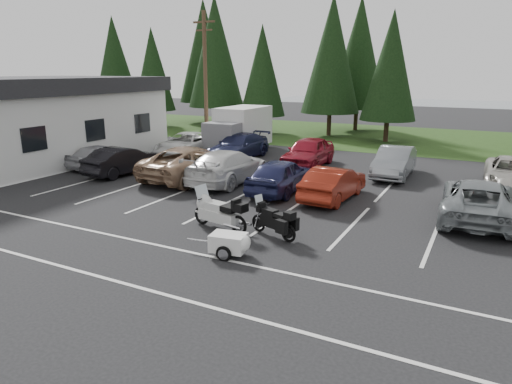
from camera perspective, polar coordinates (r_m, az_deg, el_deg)
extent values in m
plane|color=black|center=(16.56, 0.10, -3.70)|extent=(120.00, 120.00, 0.00)
cube|color=#1D3310|center=(38.98, 16.60, 6.54)|extent=(80.00, 16.00, 0.01)
cube|color=slate|center=(69.22, 24.99, 9.20)|extent=(70.00, 50.00, 0.02)
cylinder|color=#473321|center=(31.13, -6.32, 13.40)|extent=(0.26, 0.26, 9.00)
cube|color=#473321|center=(31.27, -6.53, 20.38)|extent=(1.60, 0.12, 0.12)
cube|color=#473321|center=(31.22, -6.51, 19.47)|extent=(1.20, 0.10, 0.10)
cube|color=silver|center=(18.27, 2.98, -1.90)|extent=(32.00, 16.00, 0.01)
cylinder|color=#332316|center=(50.82, -16.82, 9.77)|extent=(0.36, 0.36, 2.50)
cone|color=black|center=(50.67, -17.26, 15.39)|extent=(4.58, 4.58, 8.84)
cylinder|color=#332316|center=(45.88, -12.45, 9.34)|extent=(0.36, 0.36, 2.16)
cone|color=black|center=(45.68, -12.77, 14.74)|extent=(3.96, 3.96, 7.65)
cylinder|color=#332316|center=(43.62, -4.94, 9.77)|extent=(0.36, 0.36, 2.78)
cone|color=black|center=(43.48, -5.11, 17.10)|extent=(5.10, 5.10, 9.86)
cylinder|color=#332316|center=(39.75, 0.79, 8.84)|extent=(0.36, 0.36, 2.11)
cone|color=black|center=(39.52, 0.81, 14.94)|extent=(3.87, 3.87, 7.48)
cylinder|color=#332316|center=(39.01, 9.13, 8.91)|extent=(0.36, 0.36, 2.62)
cone|color=black|center=(38.83, 9.46, 16.60)|extent=(4.80, 4.80, 9.27)
cylinder|color=#332316|center=(36.50, 15.98, 7.83)|extent=(0.36, 0.36, 2.26)
cone|color=black|center=(36.27, 16.51, 14.91)|extent=(4.14, 4.14, 7.99)
cylinder|color=#332316|center=(49.30, -6.30, 10.39)|extent=(0.36, 0.36, 2.88)
cone|color=black|center=(49.19, -6.50, 17.09)|extent=(5.28, 5.28, 10.20)
cylinder|color=#332316|center=(43.11, 12.38, 9.38)|extent=(0.36, 0.36, 2.71)
cone|color=black|center=(42.95, 12.80, 16.59)|extent=(4.97, 4.97, 9.61)
imported|color=#ABAAAF|center=(27.14, -18.88, 4.33)|extent=(1.88, 4.03, 1.34)
imported|color=black|center=(24.98, -16.23, 3.81)|extent=(1.92, 4.51, 1.45)
imported|color=#927155|center=(23.17, -8.07, 3.68)|extent=(3.04, 6.07, 1.65)
imported|color=silver|center=(22.17, -3.49, 3.22)|extent=(2.35, 5.54, 1.59)
imported|color=#1C1F47|center=(20.38, 3.11, 2.09)|extent=(1.92, 4.55, 1.54)
imported|color=maroon|center=(19.48, 9.66, 1.09)|extent=(1.72, 4.34, 1.41)
imported|color=slate|center=(18.41, 26.05, -0.90)|extent=(2.73, 5.51, 1.50)
imported|color=white|center=(29.67, -8.70, 5.92)|extent=(2.92, 5.43, 1.45)
imported|color=#191D3F|center=(28.27, -2.23, 5.71)|extent=(2.27, 5.29, 1.52)
imported|color=maroon|center=(26.06, 6.53, 4.98)|extent=(2.01, 4.87, 1.65)
imported|color=slate|center=(24.48, 16.91, 3.61)|extent=(1.69, 4.61, 1.51)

